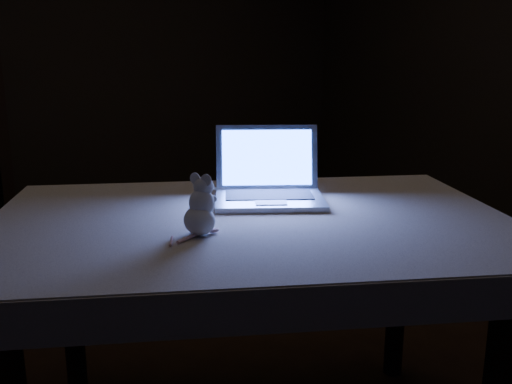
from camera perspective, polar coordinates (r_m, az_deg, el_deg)
floor at (r=2.58m, az=0.92°, el=-17.62°), size 5.00×5.00×0.00m
back_wall at (r=4.51m, az=-16.90°, el=12.68°), size 4.50×0.04×2.60m
table at (r=1.98m, az=-0.45°, el=-14.34°), size 1.81×1.54×0.82m
tablecloth at (r=1.81m, az=-3.64°, el=-4.46°), size 1.97×1.74×0.11m
laptop at (r=1.96m, az=1.39°, el=2.51°), size 0.49×0.47×0.26m
plush_mouse at (r=1.63m, az=-5.72°, el=-1.31°), size 0.18×0.18×0.18m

